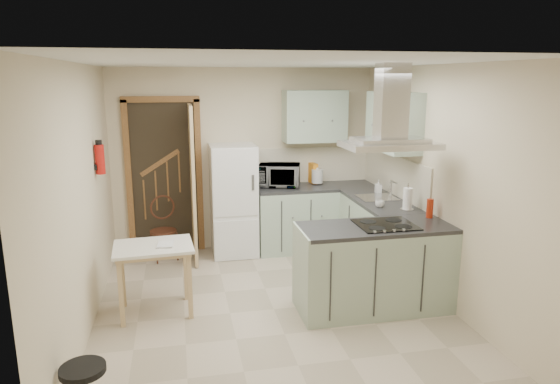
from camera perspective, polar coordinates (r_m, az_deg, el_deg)
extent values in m
plane|color=#BBA991|center=(5.36, -0.71, -13.24)|extent=(4.20, 4.20, 0.00)
plane|color=silver|center=(4.81, -0.80, 14.57)|extent=(4.20, 4.20, 0.00)
plane|color=beige|center=(6.97, -4.06, 3.70)|extent=(3.60, 0.00, 3.60)
plane|color=beige|center=(4.93, -21.76, -1.04)|extent=(0.00, 4.20, 4.20)
plane|color=beige|center=(5.56, 17.78, 0.76)|extent=(0.00, 4.20, 4.20)
cube|color=brown|center=(6.92, -13.07, 1.65)|extent=(1.10, 0.12, 2.10)
cube|color=white|center=(6.75, -5.33, -0.95)|extent=(0.60, 0.60, 1.50)
cube|color=#9EB2A0|center=(6.98, 1.77, -3.00)|extent=(1.08, 0.60, 0.90)
cube|color=#9EB2A0|center=(6.61, 10.27, -4.12)|extent=(0.60, 1.95, 0.90)
cube|color=beige|center=(7.17, 3.60, 3.15)|extent=(1.68, 0.02, 0.50)
cube|color=#9EB2A0|center=(6.92, 3.96, 8.64)|extent=(0.85, 0.35, 0.70)
cube|color=#9EB2A0|center=(6.14, 12.84, 7.82)|extent=(0.35, 0.90, 0.70)
cube|color=#9EB2A0|center=(5.29, 10.73, -8.48)|extent=(1.55, 0.65, 0.90)
cube|color=black|center=(5.19, 11.97, -3.66)|extent=(0.58, 0.50, 0.01)
cube|color=silver|center=(5.02, 12.40, 5.28)|extent=(0.90, 0.55, 0.10)
cube|color=silver|center=(6.33, 11.02, -0.62)|extent=(0.45, 0.40, 0.01)
cylinder|color=#B2140F|center=(5.75, -19.90, 3.52)|extent=(0.10, 0.10, 0.32)
cube|color=tan|center=(5.30, -14.08, -9.63)|extent=(0.81, 0.63, 0.72)
cube|color=#4D2119|center=(6.78, -13.18, -4.40)|extent=(0.43, 0.43, 0.77)
imported|color=black|center=(6.86, -0.09, 1.93)|extent=(0.64, 0.52, 0.31)
cylinder|color=silver|center=(7.02, 4.29, 1.83)|extent=(0.18, 0.18, 0.23)
cube|color=orange|center=(7.09, 3.80, 2.16)|extent=(0.10, 0.20, 0.28)
imported|color=#B2B1BE|center=(6.60, 11.18, 0.62)|extent=(0.09, 0.09, 0.17)
cylinder|color=white|center=(5.82, 14.38, -0.73)|extent=(0.11, 0.11, 0.26)
imported|color=white|center=(5.87, 11.34, -1.35)|extent=(0.13, 0.13, 0.08)
cylinder|color=red|center=(5.56, 16.75, -1.80)|extent=(0.07, 0.07, 0.20)
imported|color=#A04835|center=(5.15, -13.86, -5.44)|extent=(0.17, 0.23, 0.10)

